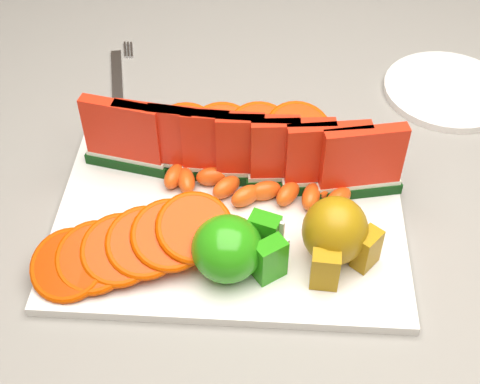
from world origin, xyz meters
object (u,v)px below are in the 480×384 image
object	(u,v)px
apple_cluster	(234,248)
pear_cluster	(336,234)
side_plate	(448,90)
platter	(230,214)
fork	(119,81)

from	to	relation	value
apple_cluster	pear_cluster	size ratio (longest dim) A/B	1.14
side_plate	apple_cluster	bearing A→B (deg)	-129.71
platter	pear_cluster	xyz separation A→B (m)	(0.12, -0.06, 0.04)
side_plate	fork	bearing A→B (deg)	-179.60
apple_cluster	side_plate	size ratio (longest dim) A/B	0.60
platter	fork	xyz separation A→B (m)	(-0.18, 0.25, -0.00)
pear_cluster	side_plate	distance (m)	0.37
pear_cluster	fork	size ratio (longest dim) A/B	0.49
platter	apple_cluster	world-z (taller)	apple_cluster
platter	fork	bearing A→B (deg)	125.42
platter	fork	world-z (taller)	platter
pear_cluster	side_plate	world-z (taller)	pear_cluster
apple_cluster	fork	size ratio (longest dim) A/B	0.56
apple_cluster	pear_cluster	world-z (taller)	pear_cluster
apple_cluster	fork	world-z (taller)	apple_cluster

